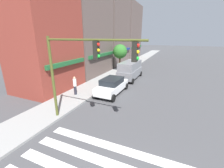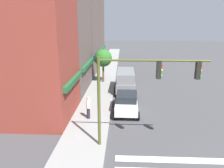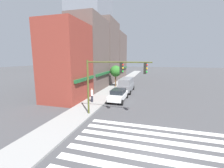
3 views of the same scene
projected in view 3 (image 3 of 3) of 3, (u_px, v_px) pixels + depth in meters
The scene contains 9 objects.
ground_plane at pixel (154, 149), 9.38m from camera, with size 200.00×200.00×0.00m, color #424244.
sidewalk_left at pixel (52, 133), 11.38m from camera, with size 120.00×3.00×0.15m.
crosswalk_stripes at pixel (154, 149), 9.38m from camera, with size 6.83×10.80×0.01m.
storefront_row at pixel (103, 55), 33.59m from camera, with size 34.27×5.30×14.19m.
traffic_signal at pixel (111, 76), 13.90m from camera, with size 0.32×6.13×5.51m.
sedan_white at pixel (118, 95), 20.10m from camera, with size 4.43×2.02×1.59m.
van_grey at pixel (126, 84), 25.66m from camera, with size 5.02×2.22×2.34m.
pedestrian_white_shirt at pixel (92, 95), 18.97m from camera, with size 0.32×0.32×1.77m.
street_tree at pixel (116, 71), 29.46m from camera, with size 2.21×2.21×4.17m.
Camera 3 is at (-8.96, 0.20, 5.61)m, focal length 24.00 mm.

